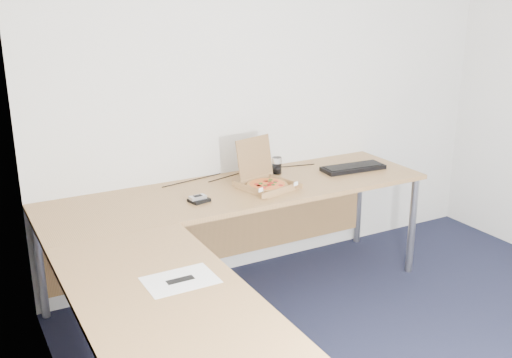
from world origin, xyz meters
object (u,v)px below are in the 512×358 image
wallet (199,200)px  desk (223,225)px  pizza_box (266,182)px  keyboard (353,168)px  drinking_glass (277,166)px

wallet → desk: bearing=-104.7°
desk → pizza_box: bearing=37.4°
pizza_box → keyboard: size_ratio=0.75×
wallet → pizza_box: bearing=-10.1°
desk → drinking_glass: bearing=40.5°
drinking_glass → wallet: (-0.69, -0.26, -0.05)m
pizza_box → keyboard: bearing=-11.4°
desk → keyboard: 1.27m
desk → pizza_box: 0.60m
drinking_glass → wallet: size_ratio=1.03×
pizza_box → drinking_glass: (0.21, 0.23, 0.02)m
wallet → drinking_glass: bearing=6.4°
drinking_glass → wallet: 0.74m
desk → wallet: (0.00, 0.33, 0.04)m
pizza_box → wallet: 0.48m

